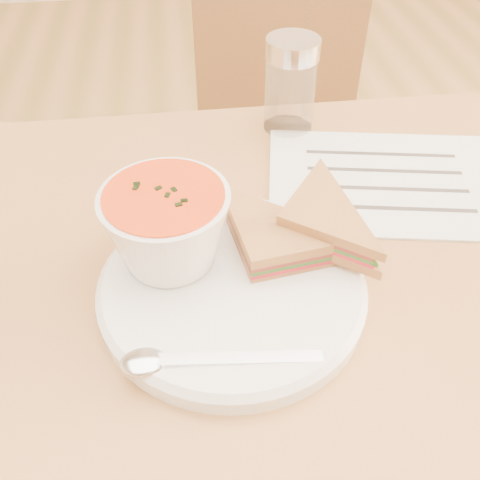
{
  "coord_description": "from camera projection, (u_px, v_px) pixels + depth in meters",
  "views": [
    {
      "loc": [
        -0.09,
        -0.32,
        1.13
      ],
      "look_at": [
        -0.05,
        0.03,
        0.8
      ],
      "focal_mm": 40.0,
      "sensor_mm": 36.0,
      "label": 1
    }
  ],
  "objects": [
    {
      "name": "dining_table",
      "position": [
        277.0,
        467.0,
        0.76
      ],
      "size": [
        1.0,
        0.7,
        0.75
      ],
      "primitive_type": null,
      "color": "brown",
      "rests_on": "floor"
    },
    {
      "name": "chair_far",
      "position": [
        274.0,
        168.0,
        1.21
      ],
      "size": [
        0.43,
        0.43,
        0.84
      ],
      "primitive_type": null,
      "rotation": [
        0.0,
        0.0,
        2.96
      ],
      "color": "brown",
      "rests_on": "floor"
    },
    {
      "name": "plate",
      "position": [
        232.0,
        288.0,
        0.5
      ],
      "size": [
        0.32,
        0.32,
        0.02
      ],
      "primitive_type": null,
      "rotation": [
        0.0,
        0.0,
        -0.36
      ],
      "color": "white",
      "rests_on": "dining_table"
    },
    {
      "name": "soup_bowl",
      "position": [
        168.0,
        230.0,
        0.48
      ],
      "size": [
        0.12,
        0.12,
        0.08
      ],
      "primitive_type": null,
      "rotation": [
        0.0,
        0.0,
        -0.0
      ],
      "color": "white",
      "rests_on": "plate"
    },
    {
      "name": "sandwich_half_a",
      "position": [
        251.0,
        276.0,
        0.47
      ],
      "size": [
        0.13,
        0.13,
        0.03
      ],
      "primitive_type": null,
      "rotation": [
        0.0,
        0.0,
        0.15
      ],
      "color": "#BD8242",
      "rests_on": "plate"
    },
    {
      "name": "sandwich_half_b",
      "position": [
        276.0,
        229.0,
        0.5
      ],
      "size": [
        0.15,
        0.15,
        0.03
      ],
      "primitive_type": null,
      "rotation": [
        0.0,
        0.0,
        -0.63
      ],
      "color": "#BD8242",
      "rests_on": "plate"
    },
    {
      "name": "spoon",
      "position": [
        213.0,
        360.0,
        0.42
      ],
      "size": [
        0.19,
        0.05,
        0.01
      ],
      "primitive_type": null,
      "rotation": [
        0.0,
        0.0,
        -0.08
      ],
      "color": "silver",
      "rests_on": "plate"
    },
    {
      "name": "paper_menu",
      "position": [
        386.0,
        181.0,
        0.63
      ],
      "size": [
        0.31,
        0.25,
        0.0
      ],
      "primitive_type": null,
      "rotation": [
        0.0,
        0.0,
        -0.18
      ],
      "color": "white",
      "rests_on": "dining_table"
    },
    {
      "name": "condiment_shaker",
      "position": [
        290.0,
        85.0,
        0.67
      ],
      "size": [
        0.08,
        0.08,
        0.12
      ],
      "primitive_type": null,
      "rotation": [
        0.0,
        0.0,
        0.23
      ],
      "color": "silver",
      "rests_on": "dining_table"
    }
  ]
}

